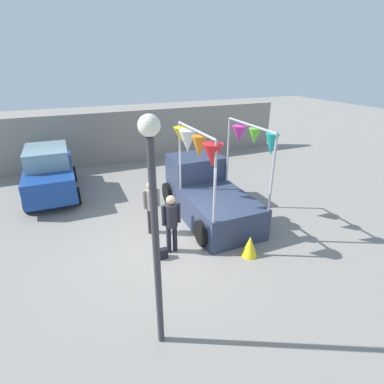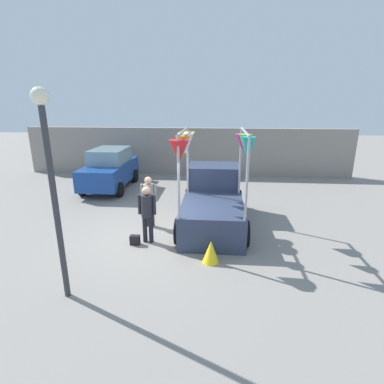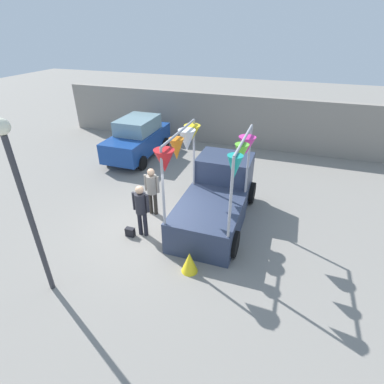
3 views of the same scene
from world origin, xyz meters
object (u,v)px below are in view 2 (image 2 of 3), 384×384
object	(u,v)px
person_vendor	(149,197)
handbag	(135,240)
street_lamp	(50,171)
vendor_truck	(212,197)
parked_car	(110,169)
person_customer	(147,209)
folded_kite_bundle_sunflower	(211,252)

from	to	relation	value
person_vendor	handbag	xyz separation A→B (m)	(-0.14, -1.37, -0.88)
street_lamp	vendor_truck	bearing A→B (deg)	55.31
vendor_truck	street_lamp	distance (m)	5.60
vendor_truck	handbag	distance (m)	2.99
parked_car	street_lamp	bearing A→B (deg)	-77.06
vendor_truck	parked_car	bearing A→B (deg)	142.00
vendor_truck	person_vendor	distance (m)	2.12
parked_car	person_customer	xyz separation A→B (m)	(3.04, -5.51, 0.09)
person_customer	parked_car	bearing A→B (deg)	118.91
parked_car	folded_kite_bundle_sunflower	bearing A→B (deg)	-53.05
handbag	parked_car	bearing A→B (deg)	115.24
vendor_truck	person_vendor	xyz separation A→B (m)	(-2.05, -0.52, 0.12)
vendor_truck	handbag	xyz separation A→B (m)	(-2.20, -1.89, -0.76)
parked_car	folded_kite_bundle_sunflower	world-z (taller)	parked_car
handbag	street_lamp	size ratio (longest dim) A/B	0.07
vendor_truck	handbag	bearing A→B (deg)	-139.31
street_lamp	folded_kite_bundle_sunflower	xyz separation A→B (m)	(3.03, 1.64, -2.44)
handbag	folded_kite_bundle_sunflower	size ratio (longest dim) A/B	0.47
person_customer	street_lamp	size ratio (longest dim) A/B	0.40
street_lamp	person_vendor	bearing A→B (deg)	75.97
person_customer	handbag	bearing A→B (deg)	-150.26
vendor_truck	person_customer	xyz separation A→B (m)	(-1.85, -1.69, 0.13)
person_vendor	folded_kite_bundle_sunflower	size ratio (longest dim) A/B	2.82
person_vendor	street_lamp	bearing A→B (deg)	-104.03
person_customer	person_vendor	bearing A→B (deg)	100.03
person_vendor	street_lamp	size ratio (longest dim) A/B	0.40
street_lamp	handbag	bearing A→B (deg)	71.69
handbag	person_vendor	bearing A→B (deg)	84.04
folded_kite_bundle_sunflower	vendor_truck	bearing A→B (deg)	90.47
handbag	street_lamp	distance (m)	3.67
parked_car	folded_kite_bundle_sunflower	distance (m)	8.19
vendor_truck	person_customer	size ratio (longest dim) A/B	2.38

